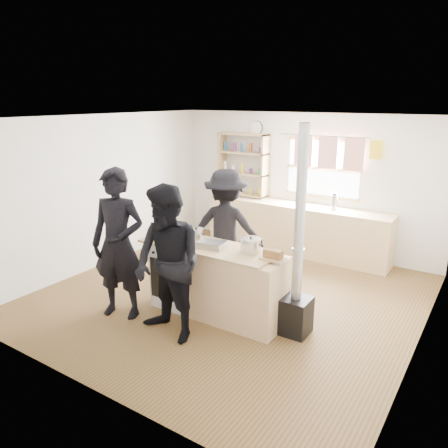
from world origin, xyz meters
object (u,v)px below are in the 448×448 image
(skillet_greens, at_px, (170,239))
(person_near_left, at_px, (118,244))
(bread_board, at_px, (273,255))
(thermos, at_px, (334,202))
(flue_heater, at_px, (297,283))
(stockpot_stove, at_px, (196,234))
(person_far, at_px, (226,228))
(roast_tray, at_px, (212,244))
(stockpot_counter, at_px, (251,245))
(cooking_island, at_px, (217,281))
(person_near_right, at_px, (168,265))

(skillet_greens, relative_size, person_near_left, 0.21)
(bread_board, distance_m, person_near_left, 1.96)
(thermos, relative_size, flue_heater, 0.11)
(skillet_greens, distance_m, person_near_left, 0.67)
(skillet_greens, xyz_separation_m, stockpot_stove, (0.24, 0.25, 0.05))
(person_far, bearing_deg, roast_tray, 92.65)
(skillet_greens, bearing_deg, person_far, 77.65)
(flue_heater, bearing_deg, bread_board, -157.53)
(stockpot_counter, bearing_deg, thermos, 87.73)
(bread_board, relative_size, person_far, 0.16)
(person_near_left, bearing_deg, cooking_island, 14.61)
(stockpot_stove, bearing_deg, person_near_right, -73.52)
(person_near_left, bearing_deg, bread_board, 2.38)
(cooking_island, relative_size, skillet_greens, 4.94)
(cooking_island, bearing_deg, thermos, 78.99)
(stockpot_counter, bearing_deg, flue_heater, 2.28)
(stockpot_stove, xyz_separation_m, stockpot_counter, (0.85, -0.03, 0.01))
(stockpot_counter, height_order, bread_board, stockpot_counter)
(cooking_island, height_order, person_far, person_far)
(cooking_island, bearing_deg, roast_tray, -163.22)
(flue_heater, height_order, person_near_right, flue_heater)
(thermos, relative_size, person_near_left, 0.14)
(skillet_greens, bearing_deg, stockpot_stove, 45.56)
(person_near_left, bearing_deg, roast_tray, 15.54)
(flue_heater, distance_m, person_near_left, 2.26)
(thermos, xyz_separation_m, person_far, (-0.98, -1.88, -0.15))
(person_near_right, bearing_deg, stockpot_stove, 117.04)
(stockpot_stove, height_order, bread_board, stockpot_stove)
(skillet_greens, xyz_separation_m, roast_tray, (0.59, 0.10, 0.01))
(cooking_island, relative_size, person_near_left, 1.02)
(bread_board, xyz_separation_m, person_near_left, (-1.83, -0.69, -0.01))
(person_near_left, height_order, person_near_right, person_near_left)
(flue_heater, bearing_deg, person_near_right, -143.53)
(skillet_greens, bearing_deg, roast_tray, 10.01)
(bread_board, bearing_deg, cooking_island, -179.08)
(thermos, height_order, cooking_island, thermos)
(stockpot_stove, height_order, person_near_right, person_near_right)
(skillet_greens, height_order, person_near_left, person_near_left)
(stockpot_counter, relative_size, person_near_left, 0.13)
(stockpot_stove, bearing_deg, stockpot_counter, -1.83)
(cooking_island, xyz_separation_m, roast_tray, (-0.07, -0.02, 0.51))
(roast_tray, xyz_separation_m, stockpot_counter, (0.50, 0.12, 0.04))
(stockpot_stove, bearing_deg, roast_tray, -22.49)
(skillet_greens, bearing_deg, bread_board, 5.44)
(cooking_island, bearing_deg, person_far, 116.26)
(skillet_greens, bearing_deg, flue_heater, 8.22)
(roast_tray, bearing_deg, stockpot_stove, 157.51)
(stockpot_stove, height_order, person_far, person_far)
(thermos, xyz_separation_m, person_near_left, (-1.59, -3.44, -0.07))
(stockpot_counter, height_order, person_near_right, person_near_right)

